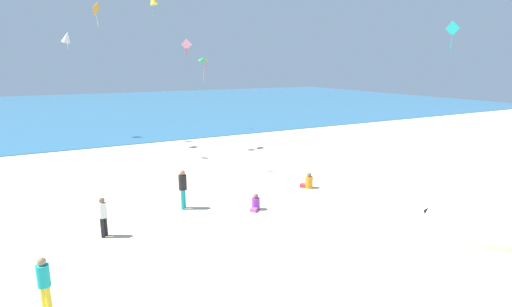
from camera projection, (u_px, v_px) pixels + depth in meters
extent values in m
plane|color=beige|center=(244.00, 214.00, 16.66)|extent=(120.00, 120.00, 0.00)
cube|color=teal|center=(98.00, 108.00, 57.27)|extent=(120.00, 60.00, 0.05)
ellipsoid|color=beige|center=(507.00, 211.00, 17.03)|extent=(10.00, 7.00, 2.28)
cube|color=black|center=(421.00, 217.00, 15.87)|extent=(0.62, 0.61, 0.03)
cube|color=black|center=(428.00, 214.00, 15.64)|extent=(0.53, 0.31, 0.42)
cylinder|color=#B7B7BC|center=(415.00, 220.00, 15.82)|extent=(0.02, 0.02, 0.19)
cylinder|color=#B7B7BC|center=(420.00, 217.00, 16.17)|extent=(0.02, 0.02, 0.19)
cube|color=#339956|center=(457.00, 189.00, 19.71)|extent=(0.45, 0.46, 0.19)
cube|color=white|center=(457.00, 187.00, 19.69)|extent=(0.46, 0.47, 0.04)
cylinder|color=orange|center=(309.00, 182.00, 20.16)|extent=(0.54, 0.54, 0.59)
sphere|color=#846047|center=(309.00, 175.00, 20.07)|extent=(0.24, 0.24, 0.24)
cube|color=red|center=(304.00, 186.00, 20.30)|extent=(0.50, 0.52, 0.17)
cylinder|color=yellow|center=(44.00, 299.00, 9.99)|extent=(0.14, 0.14, 0.78)
cylinder|color=yellow|center=(49.00, 301.00, 9.91)|extent=(0.14, 0.14, 0.78)
cylinder|color=#19ADB2|center=(43.00, 276.00, 9.80)|extent=(0.43, 0.43, 0.58)
sphere|color=#A87A5B|center=(41.00, 262.00, 9.71)|extent=(0.21, 0.21, 0.21)
cylinder|color=purple|center=(256.00, 204.00, 17.16)|extent=(0.49, 0.49, 0.53)
sphere|color=#846047|center=(256.00, 196.00, 17.08)|extent=(0.21, 0.21, 0.21)
cube|color=#D8599E|center=(254.00, 209.00, 17.01)|extent=(0.47, 0.45, 0.15)
cylinder|color=#19ADB2|center=(183.00, 200.00, 17.14)|extent=(0.15, 0.15, 0.88)
cylinder|color=#19ADB2|center=(184.00, 198.00, 17.33)|extent=(0.15, 0.15, 0.88)
cylinder|color=black|center=(183.00, 182.00, 17.07)|extent=(0.49, 0.49, 0.66)
sphere|color=#A87A5B|center=(182.00, 173.00, 16.97)|extent=(0.24, 0.24, 0.24)
cylinder|color=black|center=(106.00, 226.00, 14.50)|extent=(0.13, 0.13, 0.76)
cylinder|color=black|center=(102.00, 228.00, 14.34)|extent=(0.13, 0.13, 0.76)
cylinder|color=white|center=(102.00, 210.00, 14.28)|extent=(0.43, 0.43, 0.57)
sphere|color=#846047|center=(102.00, 200.00, 14.19)|extent=(0.21, 0.21, 0.21)
pyramid|color=red|center=(206.00, 60.00, 36.79)|extent=(0.40, 0.45, 0.15)
cylinder|color=#DB3DA8|center=(206.00, 67.00, 36.94)|extent=(0.05, 0.04, 0.82)
pyramid|color=green|center=(204.00, 59.00, 28.31)|extent=(1.02, 1.03, 0.41)
cylinder|color=orange|center=(204.00, 75.00, 28.56)|extent=(0.09, 0.09, 1.08)
cube|color=#1EADAD|center=(453.00, 28.00, 21.65)|extent=(0.21, 0.83, 0.82)
cylinder|color=#1EADAD|center=(451.00, 42.00, 21.82)|extent=(0.04, 0.04, 0.89)
cylinder|color=green|center=(153.00, 10.00, 26.91)|extent=(0.16, 0.10, 0.84)
cube|color=orange|center=(96.00, 8.00, 27.80)|extent=(0.52, 0.82, 0.89)
cylinder|color=white|center=(97.00, 20.00, 27.98)|extent=(0.15, 0.06, 0.96)
cone|color=white|center=(67.00, 37.00, 32.03)|extent=(1.15, 1.22, 1.07)
cylinder|color=white|center=(68.00, 46.00, 32.18)|extent=(0.08, 0.11, 0.62)
cube|color=pink|center=(187.00, 44.00, 21.57)|extent=(0.57, 0.23, 0.59)
cylinder|color=red|center=(187.00, 52.00, 21.67)|extent=(0.06, 0.08, 0.43)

